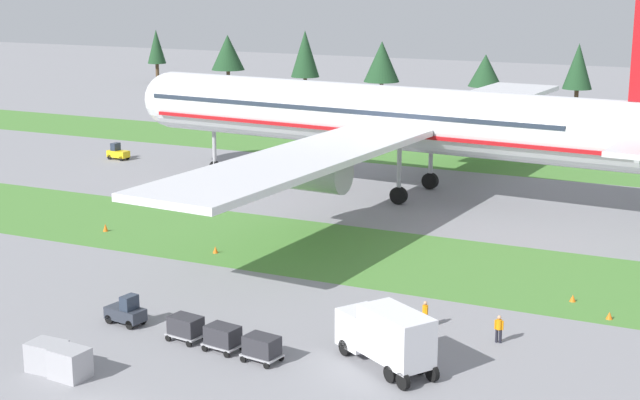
{
  "coord_description": "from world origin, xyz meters",
  "views": [
    {
      "loc": [
        29.88,
        -34.76,
        21.86
      ],
      "look_at": [
        -2.35,
        32.54,
        4.0
      ],
      "focal_mm": 53.58,
      "sensor_mm": 36.0,
      "label": 1
    }
  ],
  "objects_px": {
    "cargo_dolly_lead": "(186,326)",
    "taxiway_marker_1": "(573,298)",
    "uld_container_0": "(47,356)",
    "taxiway_marker_0": "(609,315)",
    "baggage_tug": "(126,312)",
    "pushback_tractor": "(118,153)",
    "airliner": "(396,118)",
    "ground_crew_marshaller": "(499,328)",
    "catering_truck": "(386,335)",
    "uld_container_1": "(70,363)",
    "cargo_dolly_second": "(223,336)",
    "taxiway_marker_3": "(215,250)",
    "ground_crew_loader": "(425,313)",
    "taxiway_marker_2": "(106,228)",
    "cargo_dolly_third": "(262,347)"
  },
  "relations": [
    {
      "from": "pushback_tractor",
      "to": "taxiway_marker_0",
      "type": "xyz_separation_m",
      "value": [
        62.1,
        -30.21,
        -0.57
      ]
    },
    {
      "from": "catering_truck",
      "to": "taxiway_marker_3",
      "type": "height_order",
      "value": "catering_truck"
    },
    {
      "from": "taxiway_marker_2",
      "to": "ground_crew_loader",
      "type": "bearing_deg",
      "value": -16.72
    },
    {
      "from": "cargo_dolly_second",
      "to": "cargo_dolly_third",
      "type": "relative_size",
      "value": 1.0
    },
    {
      "from": "pushback_tractor",
      "to": "uld_container_1",
      "type": "bearing_deg",
      "value": 39.2
    },
    {
      "from": "cargo_dolly_second",
      "to": "airliner",
      "type": "bearing_deg",
      "value": 15.88
    },
    {
      "from": "uld_container_1",
      "to": "ground_crew_marshaller",
      "type": "bearing_deg",
      "value": 37.45
    },
    {
      "from": "ground_crew_marshaller",
      "to": "uld_container_0",
      "type": "height_order",
      "value": "ground_crew_marshaller"
    },
    {
      "from": "baggage_tug",
      "to": "ground_crew_loader",
      "type": "relative_size",
      "value": 1.59
    },
    {
      "from": "catering_truck",
      "to": "uld_container_1",
      "type": "relative_size",
      "value": 3.56
    },
    {
      "from": "pushback_tractor",
      "to": "airliner",
      "type": "bearing_deg",
      "value": 90.0
    },
    {
      "from": "cargo_dolly_lead",
      "to": "taxiway_marker_3",
      "type": "bearing_deg",
      "value": 34.39
    },
    {
      "from": "cargo_dolly_second",
      "to": "taxiway_marker_3",
      "type": "bearing_deg",
      "value": 41.13
    },
    {
      "from": "ground_crew_loader",
      "to": "taxiway_marker_1",
      "type": "distance_m",
      "value": 11.68
    },
    {
      "from": "uld_container_1",
      "to": "taxiway_marker_0",
      "type": "xyz_separation_m",
      "value": [
        25.38,
        22.34,
        -0.61
      ]
    },
    {
      "from": "cargo_dolly_third",
      "to": "catering_truck",
      "type": "xyz_separation_m",
      "value": [
        6.71,
        2.38,
        1.03
      ]
    },
    {
      "from": "catering_truck",
      "to": "taxiway_marker_0",
      "type": "distance_m",
      "value": 16.93
    },
    {
      "from": "baggage_tug",
      "to": "taxiway_marker_0",
      "type": "relative_size",
      "value": 5.65
    },
    {
      "from": "airliner",
      "to": "ground_crew_marshaller",
      "type": "relative_size",
      "value": 44.19
    },
    {
      "from": "airliner",
      "to": "cargo_dolly_second",
      "type": "bearing_deg",
      "value": -168.06
    },
    {
      "from": "baggage_tug",
      "to": "taxiway_marker_2",
      "type": "height_order",
      "value": "baggage_tug"
    },
    {
      "from": "catering_truck",
      "to": "ground_crew_marshaller",
      "type": "relative_size",
      "value": 4.09
    },
    {
      "from": "uld_container_0",
      "to": "ground_crew_marshaller",
      "type": "bearing_deg",
      "value": 34.55
    },
    {
      "from": "cargo_dolly_third",
      "to": "taxiway_marker_2",
      "type": "xyz_separation_m",
      "value": [
        -26.01,
        19.03,
        -0.58
      ]
    },
    {
      "from": "cargo_dolly_lead",
      "to": "catering_truck",
      "type": "distance_m",
      "value": 12.59
    },
    {
      "from": "baggage_tug",
      "to": "taxiway_marker_0",
      "type": "bearing_deg",
      "value": -54.54
    },
    {
      "from": "airliner",
      "to": "ground_crew_marshaller",
      "type": "distance_m",
      "value": 40.57
    },
    {
      "from": "baggage_tug",
      "to": "cargo_dolly_lead",
      "type": "height_order",
      "value": "baggage_tug"
    },
    {
      "from": "baggage_tug",
      "to": "pushback_tractor",
      "type": "bearing_deg",
      "value": 45.99
    },
    {
      "from": "taxiway_marker_3",
      "to": "cargo_dolly_lead",
      "type": "bearing_deg",
      "value": -63.8
    },
    {
      "from": "ground_crew_marshaller",
      "to": "taxiway_marker_1",
      "type": "bearing_deg",
      "value": -109.17
    },
    {
      "from": "uld_container_1",
      "to": "catering_truck",
      "type": "bearing_deg",
      "value": 30.52
    },
    {
      "from": "ground_crew_marshaller",
      "to": "taxiway_marker_0",
      "type": "relative_size",
      "value": 3.57
    },
    {
      "from": "airliner",
      "to": "uld_container_0",
      "type": "height_order",
      "value": "airliner"
    },
    {
      "from": "taxiway_marker_1",
      "to": "taxiway_marker_3",
      "type": "distance_m",
      "value": 28.07
    },
    {
      "from": "taxiway_marker_0",
      "to": "cargo_dolly_third",
      "type": "bearing_deg",
      "value": -136.99
    },
    {
      "from": "baggage_tug",
      "to": "ground_crew_loader",
      "type": "bearing_deg",
      "value": -57.92
    },
    {
      "from": "ground_crew_loader",
      "to": "taxiway_marker_2",
      "type": "distance_m",
      "value": 34.1
    },
    {
      "from": "ground_crew_marshaller",
      "to": "ground_crew_loader",
      "type": "bearing_deg",
      "value": -9.56
    },
    {
      "from": "taxiway_marker_0",
      "to": "taxiway_marker_2",
      "type": "height_order",
      "value": "taxiway_marker_2"
    },
    {
      "from": "ground_crew_marshaller",
      "to": "taxiway_marker_2",
      "type": "bearing_deg",
      "value": -19.17
    },
    {
      "from": "cargo_dolly_lead",
      "to": "taxiway_marker_1",
      "type": "distance_m",
      "value": 26.37
    },
    {
      "from": "uld_container_0",
      "to": "taxiway_marker_0",
      "type": "height_order",
      "value": "uld_container_0"
    },
    {
      "from": "taxiway_marker_0",
      "to": "taxiway_marker_3",
      "type": "bearing_deg",
      "value": 176.75
    },
    {
      "from": "uld_container_0",
      "to": "uld_container_1",
      "type": "relative_size",
      "value": 1.0
    },
    {
      "from": "ground_crew_loader",
      "to": "uld_container_1",
      "type": "height_order",
      "value": "ground_crew_loader"
    },
    {
      "from": "cargo_dolly_lead",
      "to": "taxiway_marker_3",
      "type": "height_order",
      "value": "cargo_dolly_lead"
    },
    {
      "from": "pushback_tractor",
      "to": "ground_crew_loader",
      "type": "relative_size",
      "value": 1.55
    },
    {
      "from": "taxiway_marker_3",
      "to": "ground_crew_marshaller",
      "type": "bearing_deg",
      "value": -19.05
    },
    {
      "from": "airliner",
      "to": "taxiway_marker_2",
      "type": "height_order",
      "value": "airliner"
    }
  ]
}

